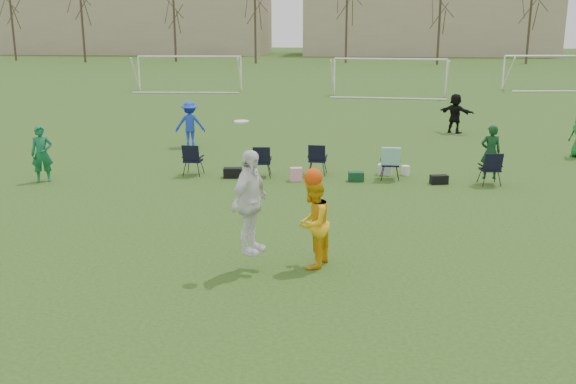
# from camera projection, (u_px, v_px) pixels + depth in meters

# --- Properties ---
(ground) EXTENTS (260.00, 260.00, 0.00)m
(ground) POSITION_uv_depth(u_px,v_px,m) (236.00, 271.00, 12.10)
(ground) COLOR #2A4A17
(ground) RESTS_ON ground
(fielder_green_near) EXTENTS (0.72, 0.61, 1.67)m
(fielder_green_near) POSITION_uv_depth(u_px,v_px,m) (42.00, 154.00, 18.85)
(fielder_green_near) COLOR #12663B
(fielder_green_near) RESTS_ON ground
(fielder_blue) EXTENTS (1.23, 0.87, 1.73)m
(fielder_blue) POSITION_uv_depth(u_px,v_px,m) (190.00, 124.00, 24.38)
(fielder_blue) COLOR blue
(fielder_blue) RESTS_ON ground
(fielder_black) EXTENTS (1.57, 1.32, 1.70)m
(fielder_black) POSITION_uv_depth(u_px,v_px,m) (455.00, 113.00, 27.51)
(fielder_black) COLOR black
(fielder_black) RESTS_ON ground
(center_contest) EXTENTS (1.98, 1.48, 2.84)m
(center_contest) POSITION_uv_depth(u_px,v_px,m) (281.00, 212.00, 11.93)
(center_contest) COLOR white
(center_contest) RESTS_ON ground
(sideline_setup) EXTENTS (9.54, 1.47, 1.73)m
(sideline_setup) POSITION_uv_depth(u_px,v_px,m) (353.00, 162.00, 19.28)
(sideline_setup) COLOR #0F3A19
(sideline_setup) RESTS_ON ground
(goal_left) EXTENTS (7.39, 0.76, 2.46)m
(goal_left) POSITION_uv_depth(u_px,v_px,m) (190.00, 63.00, 45.43)
(goal_left) COLOR white
(goal_left) RESTS_ON ground
(goal_mid) EXTENTS (7.40, 0.63, 2.46)m
(goal_mid) POSITION_uv_depth(u_px,v_px,m) (390.00, 66.00, 41.94)
(goal_mid) COLOR white
(goal_mid) RESTS_ON ground
(goal_right) EXTENTS (7.35, 1.14, 2.46)m
(goal_right) POSITION_uv_depth(u_px,v_px,m) (554.00, 63.00, 46.37)
(goal_right) COLOR white
(goal_right) RESTS_ON ground
(tree_line) EXTENTS (110.28, 3.28, 11.40)m
(tree_line) POSITION_uv_depth(u_px,v_px,m) (348.00, 21.00, 77.96)
(tree_line) COLOR #382B21
(tree_line) RESTS_ON ground
(building_row) EXTENTS (126.00, 16.00, 13.00)m
(building_row) POSITION_uv_depth(u_px,v_px,m) (393.00, 16.00, 102.15)
(building_row) COLOR tan
(building_row) RESTS_ON ground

